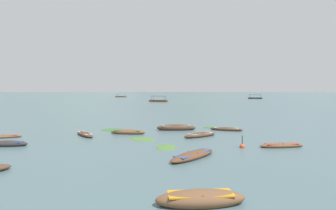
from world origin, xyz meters
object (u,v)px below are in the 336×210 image
Objects in this scene: rowboat_9 at (282,145)px; mooring_buoy at (243,146)px; rowboat_11 at (177,128)px; ferry_0 at (122,96)px; rowboat_5 at (201,135)px; ferry_1 at (256,98)px; rowboat_8 at (5,137)px; ferry_2 at (159,101)px; rowboat_12 at (201,199)px; rowboat_7 at (129,132)px; rowboat_2 at (8,144)px; rowboat_6 at (194,155)px; rowboat_4 at (227,129)px; rowboat_0 at (86,134)px.

mooring_buoy is (-3.14, -0.18, -0.03)m from rowboat_9.
rowboat_11 is 160.79m from ferry_0.
rowboat_5 is at bearing -77.47° from ferry_0.
rowboat_5 is at bearing -110.21° from ferry_1.
rowboat_5 reaches higher than rowboat_9.
ferry_2 is (11.63, 82.12, 0.34)m from rowboat_8.
rowboat_12 is at bearing -79.10° from ferry_0.
rowboat_7 is 1.18× the size of rowboat_8.
rowboat_7 is 1.02× the size of rowboat_9.
mooring_buoy is at bearing 66.67° from rowboat_12.
rowboat_8 is at bearing -162.62° from rowboat_11.
mooring_buoy is (4.49, 10.42, -0.12)m from rowboat_12.
ferry_1 is at bearing 72.87° from rowboat_9.
rowboat_2 is 0.72× the size of rowboat_11.
rowboat_6 is (-1.45, -8.20, 0.00)m from rowboat_5.
rowboat_11 is at bearing 17.38° from rowboat_8.
ferry_1 is (80.75, -39.80, 0.00)m from ferry_0.
ferry_2 is at bearing -142.00° from ferry_1.
rowboat_5 is 0.47× the size of ferry_1.
rowboat_5 is at bearing 83.24° from rowboat_12.
rowboat_7 is 79.71m from ferry_2.
rowboat_0 is at bearing -166.40° from rowboat_4.
rowboat_5 is 4.91m from rowboat_11.
rowboat_4 is 1.00× the size of rowboat_5.
rowboat_6 is 11.47m from rowboat_7.
mooring_buoy is at bearing -11.55° from rowboat_8.
ferry_2 reaches higher than rowboat_7.
rowboat_7 is (8.70, 6.15, 0.01)m from rowboat_2.
rowboat_4 is at bearing 23.68° from rowboat_2.
rowboat_7 is at bearing -151.92° from rowboat_11.
rowboat_9 is 3.14m from mooring_buoy.
rowboat_0 is at bearing 46.54° from rowboat_2.
rowboat_4 is 22.39m from rowboat_8.
ferry_0 is at bearing 101.47° from rowboat_6.
mooring_buoy is at bearing -108.39° from ferry_1.
ferry_2 reaches higher than rowboat_8.
rowboat_2 is at bearing -96.02° from ferry_2.
rowboat_7 is (4.03, 1.22, 0.04)m from rowboat_0.
ferry_1 is (39.04, 126.65, 0.31)m from rowboat_9.
ferry_0 is (-20.01, 166.04, 0.28)m from rowboat_2.
rowboat_5 is 0.49× the size of ferry_2.
rowboat_7 is 0.84× the size of rowboat_11.
rowboat_11 is 0.57× the size of ferry_1.
rowboat_2 is 16.51m from rowboat_5.
ferry_2 is (-5.40, 89.63, 0.28)m from rowboat_6.
ferry_0 reaches higher than mooring_buoy.
rowboat_9 is 12.21m from rowboat_11.
rowboat_7 is at bearing 107.40° from rowboat_12.
rowboat_7 is 3.50× the size of mooring_buoy.
ferry_1 is at bearing 71.22° from rowboat_12.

